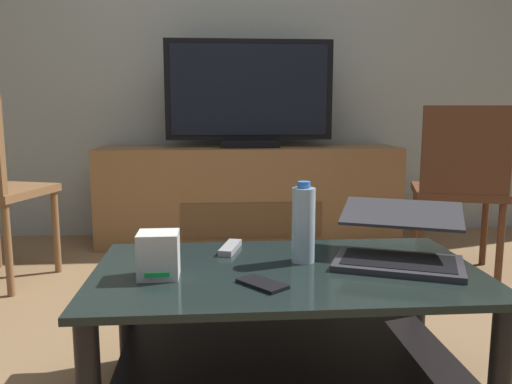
# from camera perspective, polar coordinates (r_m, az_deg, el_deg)

# --- Properties ---
(ground_plane) EXTENTS (7.68, 7.68, 0.00)m
(ground_plane) POSITION_cam_1_polar(r_m,az_deg,el_deg) (1.85, -0.16, -19.67)
(ground_plane) COLOR olive
(back_wall) EXTENTS (6.40, 0.12, 2.80)m
(back_wall) POSITION_cam_1_polar(r_m,az_deg,el_deg) (3.77, -2.77, 16.97)
(back_wall) COLOR #A8B2A8
(back_wall) RESTS_ON ground
(coffee_table) EXTENTS (1.14, 0.65, 0.42)m
(coffee_table) POSITION_cam_1_polar(r_m,az_deg,el_deg) (1.61, 3.33, -12.78)
(coffee_table) COLOR black
(coffee_table) RESTS_ON ground
(media_cabinet) EXTENTS (1.96, 0.44, 0.63)m
(media_cabinet) POSITION_cam_1_polar(r_m,az_deg,el_deg) (3.47, -0.74, -0.30)
(media_cabinet) COLOR olive
(media_cabinet) RESTS_ON ground
(television) EXTENTS (1.07, 0.20, 0.68)m
(television) POSITION_cam_1_polar(r_m,az_deg,el_deg) (3.40, -0.73, 10.44)
(television) COLOR black
(television) RESTS_ON media_cabinet
(dining_chair) EXTENTS (0.55, 0.55, 0.90)m
(dining_chair) POSITION_cam_1_polar(r_m,az_deg,el_deg) (2.89, 21.35, 0.98)
(dining_chair) COLOR #59331E
(dining_chair) RESTS_ON ground
(laptop) EXTENTS (0.49, 0.49, 0.16)m
(laptop) POSITION_cam_1_polar(r_m,az_deg,el_deg) (1.68, 15.42, -5.31)
(laptop) COLOR #333338
(laptop) RESTS_ON coffee_table
(router_box) EXTENTS (0.11, 0.11, 0.13)m
(router_box) POSITION_cam_1_polar(r_m,az_deg,el_deg) (1.50, -10.58, -6.75)
(router_box) COLOR white
(router_box) RESTS_ON coffee_table
(water_bottle_near) EXTENTS (0.07, 0.07, 0.25)m
(water_bottle_near) POSITION_cam_1_polar(r_m,az_deg,el_deg) (1.61, 5.19, -3.51)
(water_bottle_near) COLOR silver
(water_bottle_near) RESTS_ON coffee_table
(cell_phone) EXTENTS (0.14, 0.15, 0.01)m
(cell_phone) POSITION_cam_1_polar(r_m,az_deg,el_deg) (1.42, 0.63, -9.98)
(cell_phone) COLOR black
(cell_phone) RESTS_ON coffee_table
(tv_remote) EXTENTS (0.08, 0.17, 0.02)m
(tv_remote) POSITION_cam_1_polar(r_m,az_deg,el_deg) (1.76, -2.83, -6.08)
(tv_remote) COLOR #99999E
(tv_remote) RESTS_ON coffee_table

